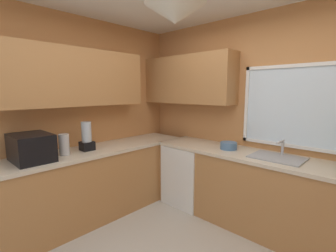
{
  "coord_description": "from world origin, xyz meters",
  "views": [
    {
      "loc": [
        1.19,
        -1.32,
        1.64
      ],
      "look_at": [
        -0.71,
        0.67,
        1.23
      ],
      "focal_mm": 25.49,
      "sensor_mm": 36.0,
      "label": 1
    }
  ],
  "objects": [
    {
      "name": "sink_assembly",
      "position": [
        0.3,
        1.37,
        0.91
      ],
      "size": [
        0.54,
        0.4,
        0.19
      ],
      "color": "#9EA0A5",
      "rests_on": "counter_run_back"
    },
    {
      "name": "kettle",
      "position": [
        -1.54,
        -0.2,
        1.02
      ],
      "size": [
        0.12,
        0.12,
        0.25
      ],
      "primitive_type": "cylinder",
      "color": "#B7B7BC",
      "rests_on": "counter_run_left"
    },
    {
      "name": "blender_appliance",
      "position": [
        -1.56,
        0.09,
        1.06
      ],
      "size": [
        0.15,
        0.15,
        0.36
      ],
      "color": "black",
      "rests_on": "counter_run_left"
    },
    {
      "name": "counter_run_back",
      "position": [
        0.21,
        1.37,
        0.45
      ],
      "size": [
        2.95,
        0.65,
        0.9
      ],
      "color": "#AD7542",
      "rests_on": "ground_plane"
    },
    {
      "name": "counter_run_left",
      "position": [
        -1.56,
        0.0,
        0.45
      ],
      "size": [
        0.65,
        3.08,
        0.9
      ],
      "color": "#AD7542",
      "rests_on": "ground_plane"
    },
    {
      "name": "microwave",
      "position": [
        -1.56,
        -0.54,
        1.04
      ],
      "size": [
        0.48,
        0.36,
        0.29
      ],
      "primitive_type": "cube",
      "color": "black",
      "rests_on": "counter_run_left"
    },
    {
      "name": "dishwasher",
      "position": [
        -0.9,
        1.34,
        0.43
      ],
      "size": [
        0.6,
        0.6,
        0.85
      ],
      "primitive_type": "cube",
      "color": "white",
      "rests_on": "ground_plane"
    },
    {
      "name": "room_shell",
      "position": [
        -0.37,
        0.44,
        1.75
      ],
      "size": [
        3.86,
        3.47,
        2.66
      ],
      "color": "#C6844C",
      "rests_on": "ground_plane"
    },
    {
      "name": "bowl",
      "position": [
        -0.3,
        1.37,
        0.94
      ],
      "size": [
        0.21,
        0.21,
        0.09
      ],
      "primitive_type": "cylinder",
      "color": "#4C7099",
      "rests_on": "counter_run_back"
    }
  ]
}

